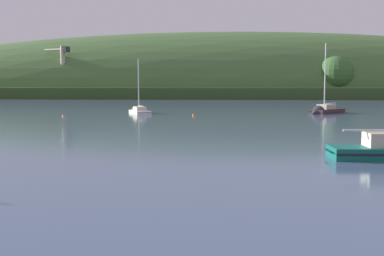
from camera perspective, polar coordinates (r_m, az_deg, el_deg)
name	(u,v)px	position (r m, az deg, el deg)	size (l,w,h in m)	color
far_shoreline_hill	(226,96)	(210.58, 4.20, 3.98)	(459.50, 110.90, 57.19)	#314A21
dockside_crane	(63,73)	(192.24, -15.59, 6.50)	(11.98, 6.27, 20.47)	#4C4C51
sailboat_midwater_white	(139,112)	(85.79, -6.57, 1.91)	(5.68, 7.60, 11.15)	white
sailboat_outer_reach	(324,112)	(87.69, 15.88, 1.92)	(7.92, 8.89, 14.01)	#232328
mooring_buoy_midchannel	(194,116)	(78.25, 0.24, 1.52)	(0.61, 0.61, 0.69)	#EA5B19
mooring_buoy_off_fishing_boat	(64,117)	(78.67, -15.48, 1.34)	(0.56, 0.56, 0.64)	#E06675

